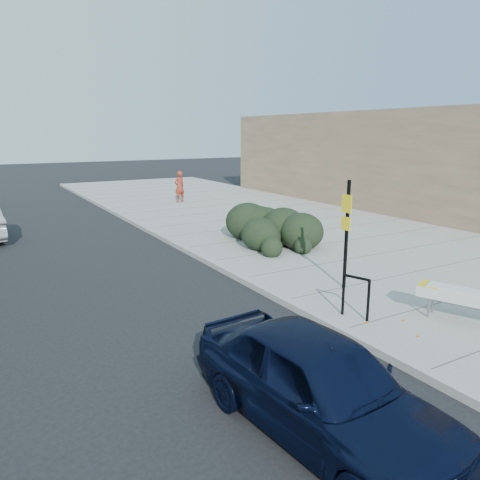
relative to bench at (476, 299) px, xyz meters
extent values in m
plane|color=black|center=(-2.50, 3.19, -0.71)|extent=(120.00, 120.00, 0.00)
cube|color=gray|center=(3.10, 8.19, -0.63)|extent=(11.20, 50.00, 0.15)
cube|color=#9E9E99|center=(-2.50, 8.19, -0.62)|extent=(0.22, 50.00, 0.17)
cylinder|color=gray|center=(-0.48, 0.76, -0.34)|extent=(0.05, 0.05, 0.44)
cylinder|color=gray|center=(-0.19, 0.88, -0.34)|extent=(0.05, 0.05, 0.44)
cylinder|color=gray|center=(-0.14, -0.06, -0.15)|extent=(0.71, 1.66, 0.04)
cylinder|color=gray|center=(0.15, 0.06, -0.15)|extent=(0.71, 1.66, 0.04)
cube|color=#B2B2B2|center=(0.00, 0.00, 0.01)|extent=(1.31, 2.33, 0.24)
cube|color=yellow|center=(-0.35, 0.85, 0.14)|extent=(0.62, 0.61, 0.02)
cylinder|color=black|center=(-1.79, 1.27, -0.10)|extent=(0.06, 0.06, 0.91)
cylinder|color=black|center=(-1.99, 1.82, -0.10)|extent=(0.06, 0.06, 0.91)
cylinder|color=black|center=(-1.89, 1.54, 0.35)|extent=(0.25, 0.57, 0.06)
cube|color=black|center=(-0.69, 3.19, 0.84)|extent=(0.07, 0.07, 2.79)
cube|color=yellow|center=(-0.74, 3.19, 1.64)|extent=(0.04, 0.32, 0.45)
cube|color=yellow|center=(-0.74, 3.19, 1.14)|extent=(0.04, 0.30, 0.34)
ellipsoid|color=black|center=(0.37, 8.47, 0.20)|extent=(2.98, 4.43, 1.52)
imported|color=black|center=(-5.00, -0.99, 0.02)|extent=(2.09, 4.41, 1.46)
imported|color=maroon|center=(1.65, 19.43, 0.33)|extent=(0.74, 0.58, 1.78)
camera|label=1|loc=(-8.84, -5.43, 3.38)|focal=35.00mm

